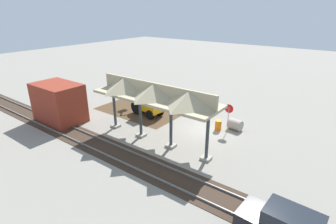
{
  "coord_description": "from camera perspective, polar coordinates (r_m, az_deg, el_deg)",
  "views": [
    {
      "loc": [
        -9.97,
        18.92,
        10.06
      ],
      "look_at": [
        2.79,
        1.76,
        1.6
      ],
      "focal_mm": 28.0,
      "sensor_mm": 36.0,
      "label": 1
    }
  ],
  "objects": [
    {
      "name": "ground_plane",
      "position": [
        23.64,
        8.02,
        -3.84
      ],
      "size": [
        120.0,
        120.0,
        0.0
      ],
      "primitive_type": "plane",
      "color": "gray"
    },
    {
      "name": "dirt_work_zone",
      "position": [
        28.53,
        -5.04,
        0.86
      ],
      "size": [
        8.84,
        7.0,
        0.01
      ],
      "primitive_type": "cube",
      "color": "#4C3823",
      "rests_on": "ground"
    },
    {
      "name": "platform_canopy",
      "position": [
        19.91,
        -2.96,
        4.27
      ],
      "size": [
        10.54,
        3.2,
        4.9
      ],
      "color": "#9E998E",
      "rests_on": "ground"
    },
    {
      "name": "rail_tracks",
      "position": [
        18.16,
        -3.9,
        -12.02
      ],
      "size": [
        60.0,
        2.58,
        0.15
      ],
      "color": "slate",
      "rests_on": "ground"
    },
    {
      "name": "stop_sign",
      "position": [
        22.89,
        13.07,
        -0.04
      ],
      "size": [
        0.76,
        0.08,
        2.55
      ],
      "color": "gray",
      "rests_on": "ground"
    },
    {
      "name": "backhoe",
      "position": [
        26.49,
        -4.67,
        2.13
      ],
      "size": [
        5.13,
        2.15,
        2.82
      ],
      "color": "orange",
      "rests_on": "ground"
    },
    {
      "name": "dirt_mound",
      "position": [
        30.24,
        -5.6,
        2.04
      ],
      "size": [
        3.66,
        3.66,
        1.49
      ],
      "primitive_type": "cone",
      "color": "#4C3823",
      "rests_on": "ground"
    },
    {
      "name": "concrete_pipe",
      "position": [
        24.01,
        14.41,
        -2.68
      ],
      "size": [
        1.29,
        1.12,
        0.95
      ],
      "color": "#9E9384",
      "rests_on": "ground"
    },
    {
      "name": "brick_utility_building",
      "position": [
        26.72,
        -22.66,
        1.89
      ],
      "size": [
        4.66,
        3.06,
        3.63
      ],
      "primitive_type": "cube",
      "color": "maroon",
      "rests_on": "ground"
    },
    {
      "name": "traffic_barrel",
      "position": [
        23.61,
        10.86,
        -2.85
      ],
      "size": [
        0.56,
        0.56,
        0.9
      ],
      "primitive_type": "cylinder",
      "color": "orange",
      "rests_on": "ground"
    }
  ]
}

